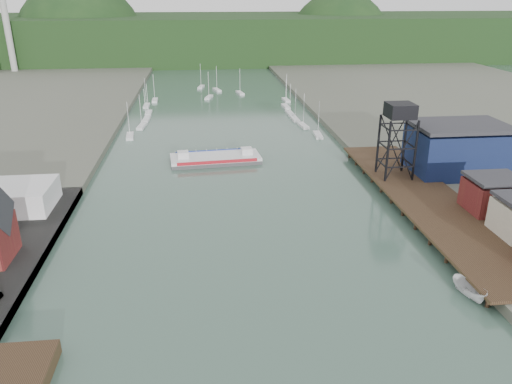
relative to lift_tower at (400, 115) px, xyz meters
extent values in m
cube|color=black|center=(2.00, -13.00, -13.75)|extent=(14.00, 70.00, 0.50)
cylinder|color=black|center=(-4.00, -13.00, -14.85)|extent=(0.60, 0.60, 2.20)
cylinder|color=black|center=(8.00, -13.00, -14.85)|extent=(0.60, 0.60, 2.20)
cube|color=silver|center=(-79.00, -8.00, -11.80)|extent=(18.00, 12.00, 4.50)
cylinder|color=black|center=(-3.00, -3.00, -7.00)|extent=(0.50, 0.50, 13.00)
cylinder|color=black|center=(3.00, -3.00, -7.00)|extent=(0.50, 0.50, 13.00)
cylinder|color=black|center=(-3.00, 3.00, -7.00)|extent=(0.50, 0.50, 13.00)
cylinder|color=black|center=(3.00, 3.00, -7.00)|extent=(0.50, 0.50, 13.00)
cube|color=black|center=(0.00, 0.00, 1.00)|extent=(5.50, 5.50, 3.00)
cube|color=black|center=(15.00, 2.00, -9.05)|extent=(20.00, 14.00, 10.00)
cube|color=#2D2D33|center=(15.00, 2.00, -3.15)|extent=(20.50, 14.50, 0.80)
cube|color=maroon|center=(11.00, -20.00, -11.05)|extent=(9.00, 8.00, 6.00)
cube|color=silver|center=(-62.54, 45.89, -15.30)|extent=(2.67, 7.65, 0.90)
cube|color=silver|center=(-60.28, 57.30, -15.30)|extent=(2.81, 7.67, 0.90)
cube|color=silver|center=(-59.71, 66.17, -15.30)|extent=(2.35, 7.59, 0.90)
cube|color=silver|center=(-59.81, 76.09, -15.30)|extent=(2.01, 7.50, 0.90)
cube|color=silver|center=(-61.64, 88.33, -15.30)|extent=(2.00, 7.50, 0.90)
cube|color=silver|center=(-59.32, 98.17, -15.30)|extent=(2.16, 7.54, 0.90)
cube|color=silver|center=(-7.44, 41.03, -15.30)|extent=(2.53, 7.62, 0.90)
cube|color=silver|center=(-9.54, 52.51, -15.30)|extent=(2.76, 7.67, 0.90)
cube|color=silver|center=(-10.54, 61.29, -15.30)|extent=(2.22, 7.56, 0.90)
cube|color=silver|center=(-10.73, 70.28, -15.30)|extent=(2.18, 7.54, 0.90)
cube|color=silver|center=(-10.33, 81.38, -15.30)|extent=(2.46, 7.61, 0.90)
cube|color=silver|center=(-8.22, 92.99, -15.30)|extent=(2.48, 7.61, 0.90)
cube|color=silver|center=(-38.16, 102.00, -15.30)|extent=(3.78, 7.76, 0.90)
cube|color=silver|center=(-24.96, 110.00, -15.30)|extent=(3.31, 7.74, 0.90)
cube|color=silver|center=(-34.34, 118.00, -15.30)|extent=(3.76, 7.76, 0.90)
cube|color=silver|center=(-41.11, 126.00, -15.30)|extent=(3.40, 7.74, 0.90)
cylinder|color=#A6A7A1|center=(-137.00, 177.00, 14.35)|extent=(3.20, 3.20, 60.00)
cube|color=black|center=(-35.00, 242.00, -3.65)|extent=(500.00, 120.00, 28.00)
sphere|color=black|center=(-115.00, 242.00, -7.65)|extent=(80.00, 80.00, 80.00)
sphere|color=black|center=(55.00, 252.00, -9.65)|extent=(70.00, 70.00, 70.00)
cube|color=#444446|center=(-38.38, 20.34, -15.20)|extent=(22.86, 10.75, 0.89)
cube|color=silver|center=(-38.38, 20.34, -14.41)|extent=(22.86, 10.75, 0.71)
cube|color=#B1141F|center=(-37.99, 15.88, -14.23)|extent=(19.46, 1.81, 0.80)
cube|color=navy|center=(-38.76, 24.80, -14.23)|extent=(19.46, 1.81, 0.80)
cube|color=silver|center=(-46.33, 19.65, -13.34)|extent=(2.88, 2.88, 1.77)
cube|color=silver|center=(-30.42, 21.03, -13.34)|extent=(2.88, 2.88, 1.77)
imported|color=silver|center=(-5.44, -43.64, -14.44)|extent=(3.59, 6.60, 2.41)
camera|label=1|loc=(-41.39, -99.07, 23.92)|focal=35.00mm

